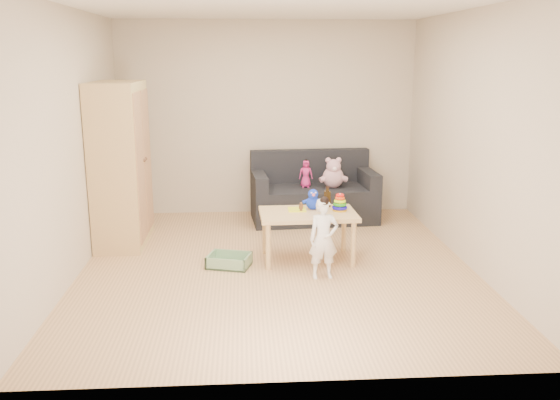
{
  "coord_description": "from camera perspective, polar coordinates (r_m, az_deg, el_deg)",
  "views": [
    {
      "loc": [
        -0.34,
        -5.82,
        2.14
      ],
      "look_at": [
        0.05,
        0.25,
        0.65
      ],
      "focal_mm": 38.0,
      "sensor_mm": 36.0,
      "label": 1
    }
  ],
  "objects": [
    {
      "name": "wardrobe",
      "position": [
        7.01,
        -15.1,
        3.34
      ],
      "size": [
        0.52,
        1.03,
        1.86
      ],
      "primitive_type": "cube",
      "color": "#D3BB73",
      "rests_on": "ground"
    },
    {
      "name": "doll",
      "position": [
        7.74,
        2.5,
        2.5
      ],
      "size": [
        0.18,
        0.13,
        0.35
      ],
      "primitive_type": "imported",
      "rotation": [
        0.0,
        0.0,
        -0.06
      ],
      "color": "#D7287E",
      "rests_on": "sofa"
    },
    {
      "name": "sofa",
      "position": [
        7.86,
        3.27,
        -0.34
      ],
      "size": [
        1.67,
        0.92,
        0.45
      ],
      "primitive_type": "cube",
      "rotation": [
        0.0,
        0.0,
        0.07
      ],
      "color": "black",
      "rests_on": "ground"
    },
    {
      "name": "storage_bin",
      "position": [
        6.21,
        -4.92,
        -5.81
      ],
      "size": [
        0.5,
        0.43,
        0.13
      ],
      "primitive_type": null,
      "rotation": [
        0.0,
        0.0,
        -0.28
      ],
      "color": "#7AA376",
      "rests_on": "ground"
    },
    {
      "name": "play_table",
      "position": [
        6.32,
        2.68,
        -3.5
      ],
      "size": [
        1.02,
        0.66,
        0.53
      ],
      "primitive_type": "cube",
      "rotation": [
        0.0,
        0.0,
        0.02
      ],
      "color": "tan",
      "rests_on": "ground"
    },
    {
      "name": "pink_bear",
      "position": [
        7.75,
        5.14,
        2.42
      ],
      "size": [
        0.36,
        0.34,
        0.34
      ],
      "primitive_type": null,
      "rotation": [
        0.0,
        0.0,
        0.36
      ],
      "color": "#DDA3B4",
      "rests_on": "sofa"
    },
    {
      "name": "wooden_figure",
      "position": [
        6.23,
        2.04,
        -0.68
      ],
      "size": [
        0.05,
        0.05,
        0.11
      ],
      "primitive_type": null,
      "rotation": [
        0.0,
        0.0,
        0.26
      ],
      "color": "brown",
      "rests_on": "play_table"
    },
    {
      "name": "ring_stacker",
      "position": [
        6.31,
        5.77,
        -0.38
      ],
      "size": [
        0.16,
        0.16,
        0.19
      ],
      "color": "#D2980B",
      "rests_on": "play_table"
    },
    {
      "name": "blue_plush",
      "position": [
        6.34,
        3.19,
        0.11
      ],
      "size": [
        0.22,
        0.2,
        0.23
      ],
      "primitive_type": null,
      "rotation": [
        0.0,
        0.0,
        0.3
      ],
      "color": "blue",
      "rests_on": "play_table"
    },
    {
      "name": "yellow_book",
      "position": [
        6.32,
        1.64,
        -0.91
      ],
      "size": [
        0.19,
        0.19,
        0.01
      ],
      "primitive_type": "cube",
      "rotation": [
        0.0,
        0.0,
        -0.01
      ],
      "color": "#F6FF1A",
      "rests_on": "play_table"
    },
    {
      "name": "toddler",
      "position": [
        5.8,
        4.22,
        -3.84
      ],
      "size": [
        0.3,
        0.22,
        0.78
      ],
      "primitive_type": "imported",
      "rotation": [
        0.0,
        0.0,
        0.09
      ],
      "color": "white",
      "rests_on": "ground"
    },
    {
      "name": "room",
      "position": [
        5.89,
        -0.33,
        5.57
      ],
      "size": [
        4.5,
        4.5,
        4.5
      ],
      "color": "tan",
      "rests_on": "ground"
    },
    {
      "name": "brown_bottle",
      "position": [
        6.47,
        4.59,
        0.18
      ],
      "size": [
        0.08,
        0.08,
        0.22
      ],
      "color": "black",
      "rests_on": "play_table"
    }
  ]
}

